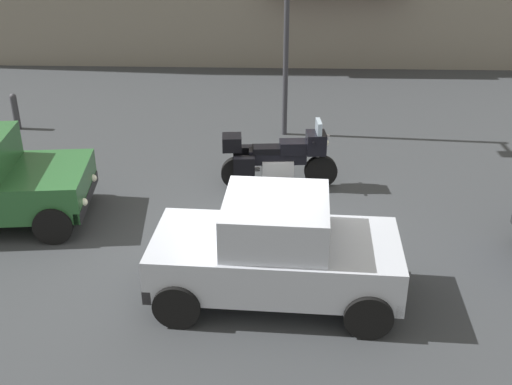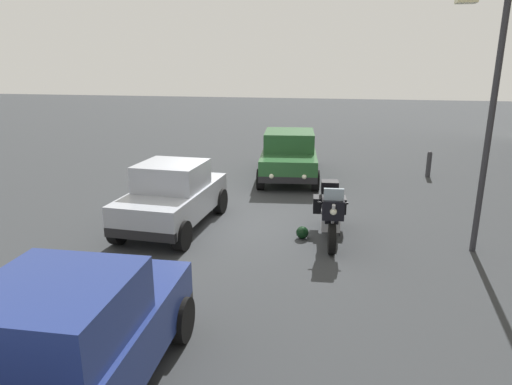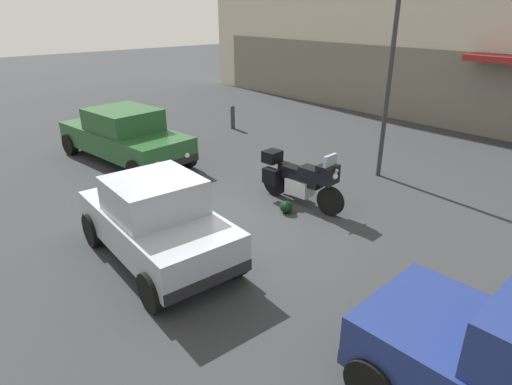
{
  "view_description": "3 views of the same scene",
  "coord_description": "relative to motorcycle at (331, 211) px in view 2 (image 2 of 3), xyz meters",
  "views": [
    {
      "loc": [
        0.49,
        -8.79,
        5.25
      ],
      "look_at": [
        0.15,
        0.3,
        0.82
      ],
      "focal_mm": 43.61,
      "sensor_mm": 36.0,
      "label": 1
    },
    {
      "loc": [
        10.1,
        2.44,
        3.79
      ],
      "look_at": [
        0.15,
        0.49,
        0.86
      ],
      "focal_mm": 31.8,
      "sensor_mm": 36.0,
      "label": 2
    },
    {
      "loc": [
        6.72,
        -4.61,
        4.21
      ],
      "look_at": [
        0.76,
        0.65,
        0.81
      ],
      "focal_mm": 30.36,
      "sensor_mm": 36.0,
      "label": 3
    }
  ],
  "objects": [
    {
      "name": "motorcycle",
      "position": [
        0.0,
        0.0,
        0.0
      ],
      "size": [
        2.26,
        0.81,
        1.36
      ],
      "rotation": [
        0.0,
        0.0,
        0.08
      ],
      "color": "black",
      "rests_on": "ground"
    },
    {
      "name": "ground_plane",
      "position": [
        -0.48,
        -2.24,
        -0.62
      ],
      "size": [
        80.0,
        80.0,
        0.0
      ],
      "primitive_type": "plane",
      "color": "#2D3033"
    },
    {
      "name": "bollard_curbside",
      "position": [
        -6.35,
        3.08,
        -0.15
      ],
      "size": [
        0.16,
        0.16,
        0.88
      ],
      "color": "#333338",
      "rests_on": "ground"
    },
    {
      "name": "car_hatchback_near",
      "position": [
        5.84,
        -2.63,
        0.19
      ],
      "size": [
        3.92,
        1.9,
        1.64
      ],
      "rotation": [
        0.0,
        0.0,
        3.18
      ],
      "color": "navy",
      "rests_on": "ground"
    },
    {
      "name": "streetlamp_curbside",
      "position": [
        0.15,
        2.82,
        2.43
      ],
      "size": [
        0.28,
        0.94,
        5.05
      ],
      "color": "#2D2D33",
      "rests_on": "ground"
    },
    {
      "name": "helmet",
      "position": [
        0.16,
        -0.6,
        -0.48
      ],
      "size": [
        0.28,
        0.28,
        0.28
      ],
      "primitive_type": "sphere",
      "color": "black",
      "rests_on": "ground"
    },
    {
      "name": "car_sedan_far",
      "position": [
        -5.51,
        -1.61,
        0.16
      ],
      "size": [
        4.7,
        2.35,
        1.56
      ],
      "rotation": [
        0.0,
        0.0,
        0.11
      ],
      "color": "#235128",
      "rests_on": "ground"
    },
    {
      "name": "car_compact_side",
      "position": [
        0.0,
        -3.67,
        0.15
      ],
      "size": [
        3.54,
        1.86,
        1.56
      ],
      "rotation": [
        0.0,
        0.0,
        3.09
      ],
      "color": "#9EA3AD",
      "rests_on": "ground"
    }
  ]
}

